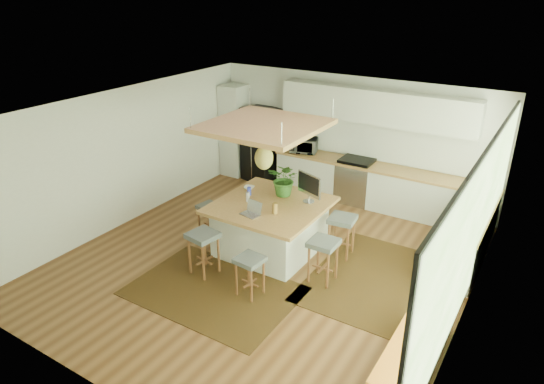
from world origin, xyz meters
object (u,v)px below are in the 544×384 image
Objects in this scene: stool_near_left at (204,254)px; microwave at (304,143)px; stool_right_back at (341,237)px; laptop at (250,209)px; monitor at (309,188)px; stool_near_right at (250,275)px; stool_right_front at (323,262)px; stool_left_side at (209,218)px; island at (271,227)px; island_plant at (285,183)px; fridge at (263,144)px.

microwave is at bearing 94.42° from stool_near_left.
stool_near_left is 1.00× the size of stool_right_back.
monitor is at bearing 69.24° from laptop.
stool_right_back reaches higher than stool_near_right.
stool_right_back is at bearing 29.12° from monitor.
stool_near_right is 1.16m from laptop.
stool_right_front is 1.48m from laptop.
stool_left_side is (-2.56, 0.28, 0.00)m from stool_right_front.
monitor reaches higher than stool_right_front.
monitor reaches higher than island.
stool_near_right is 1.11× the size of microwave.
island_plant is (1.34, 0.57, 0.82)m from stool_left_side.
stool_right_back is (1.16, 0.52, -0.11)m from island.
island_plant is at bearing 22.98° from stool_left_side.
laptop reaches higher than stool_right_back.
island is at bearing -39.76° from fridge.
stool_right_back is 1.19× the size of island_plant.
fridge reaches higher than stool_near_right.
stool_near_right is 1.97× the size of laptop.
stool_right_front is at bearing 25.07° from stool_near_left.
island reaches higher than stool_near_right.
microwave is at bearing 141.24° from monitor.
stool_left_side is at bearing -62.39° from fridge.
stool_right_front is 2.57m from stool_left_side.
stool_right_front is (1.78, 0.83, 0.00)m from stool_near_left.
island is 2.92× the size of island_plant.
stool_left_side is (-1.77, 1.22, 0.00)m from stool_near_right.
stool_left_side is 1.51m from laptop.
island is 0.81m from laptop.
fridge is 4.29m from stool_near_left.
fridge reaches higher than island_plant.
stool_near_left is 2.43m from stool_right_back.
stool_near_left is 1.30× the size of monitor.
laptop is (1.26, -0.44, 0.70)m from stool_left_side.
island reaches higher than stool_right_back.
stool_right_back is 2.55m from stool_left_side.
fridge is 3.85m from laptop.
stool_near_right is 1.05× the size of island_plant.
island_plant is at bearing 86.77° from island.
island is 1.35m from stool_near_left.
island reaches higher than stool_left_side.
microwave is at bearing 113.31° from laptop.
stool_left_side is at bearing -142.72° from monitor.
island_plant is (0.08, 1.01, 0.13)m from laptop.
island_plant is (0.03, 0.45, 0.71)m from island.
island is 3.18× the size of monitor.
island_plant reaches higher than stool_near_left.
fridge is 2.98× the size of microwave.
stool_right_front reaches higher than stool_near_right.
stool_right_front is 1.19× the size of stool_left_side.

